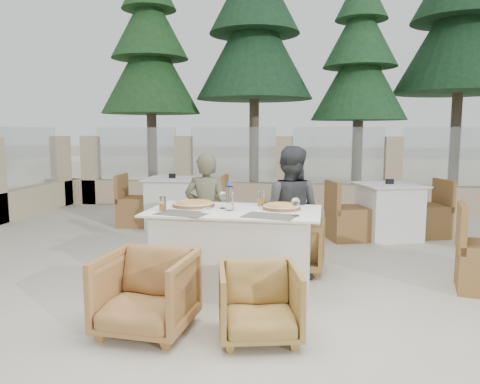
% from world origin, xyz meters
% --- Properties ---
extents(ground, '(80.00, 80.00, 0.00)m').
position_xyz_m(ground, '(0.00, 0.00, 0.00)').
color(ground, '#BDB6A1').
rests_on(ground, ground).
extents(sand_patch, '(30.00, 16.00, 0.01)m').
position_xyz_m(sand_patch, '(0.00, 14.00, 0.01)').
color(sand_patch, beige).
rests_on(sand_patch, ground).
extents(perimeter_wall_far, '(10.00, 0.34, 1.60)m').
position_xyz_m(perimeter_wall_far, '(0.00, 4.80, 0.80)').
color(perimeter_wall_far, tan).
rests_on(perimeter_wall_far, ground).
extents(pine_far_left, '(2.42, 2.42, 5.50)m').
position_xyz_m(pine_far_left, '(-3.50, 7.00, 2.75)').
color(pine_far_left, '#204B21').
rests_on(pine_far_left, ground).
extents(pine_mid_left, '(2.86, 2.86, 6.50)m').
position_xyz_m(pine_mid_left, '(-1.00, 7.50, 3.25)').
color(pine_mid_left, '#1B4124').
rests_on(pine_mid_left, ground).
extents(pine_centre, '(2.20, 2.20, 5.00)m').
position_xyz_m(pine_centre, '(1.50, 7.20, 2.50)').
color(pine_centre, '#224F28').
rests_on(pine_centre, ground).
extents(pine_mid_right, '(2.99, 2.99, 6.80)m').
position_xyz_m(pine_mid_right, '(3.80, 7.80, 3.40)').
color(pine_mid_right, '#183B20').
rests_on(pine_mid_right, ground).
extents(dining_table, '(1.60, 0.90, 0.77)m').
position_xyz_m(dining_table, '(-0.05, 0.09, 0.39)').
color(dining_table, white).
rests_on(dining_table, ground).
extents(placemat_near_left, '(0.50, 0.38, 0.00)m').
position_xyz_m(placemat_near_left, '(-0.46, -0.18, 0.77)').
color(placemat_near_left, '#545048').
rests_on(placemat_near_left, dining_table).
extents(placemat_near_right, '(0.50, 0.38, 0.00)m').
position_xyz_m(placemat_near_right, '(0.32, -0.17, 0.77)').
color(placemat_near_right, '#5A544D').
rests_on(placemat_near_right, dining_table).
extents(pizza_left, '(0.52, 0.52, 0.05)m').
position_xyz_m(pizza_left, '(-0.48, 0.22, 0.80)').
color(pizza_left, '#D1591C').
rests_on(pizza_left, dining_table).
extents(pizza_right, '(0.46, 0.46, 0.05)m').
position_xyz_m(pizza_right, '(0.38, 0.21, 0.79)').
color(pizza_right, orange).
rests_on(pizza_right, dining_table).
extents(water_bottle, '(0.09, 0.09, 0.26)m').
position_xyz_m(water_bottle, '(-0.09, 0.06, 0.90)').
color(water_bottle, '#AED1E5').
rests_on(water_bottle, dining_table).
extents(wine_glass_centre, '(0.08, 0.08, 0.18)m').
position_xyz_m(wine_glass_centre, '(-0.17, 0.15, 0.86)').
color(wine_glass_centre, white).
rests_on(wine_glass_centre, dining_table).
extents(wine_glass_corner, '(0.10, 0.10, 0.18)m').
position_xyz_m(wine_glass_corner, '(0.53, -0.13, 0.86)').
color(wine_glass_corner, silver).
rests_on(wine_glass_corner, dining_table).
extents(beer_glass_left, '(0.08, 0.08, 0.13)m').
position_xyz_m(beer_glass_left, '(-0.69, -0.08, 0.84)').
color(beer_glass_left, orange).
rests_on(beer_glass_left, dining_table).
extents(beer_glass_right, '(0.08, 0.08, 0.15)m').
position_xyz_m(beer_glass_right, '(0.17, 0.38, 0.84)').
color(beer_glass_right, orange).
rests_on(beer_glass_right, dining_table).
extents(olive_dish, '(0.15, 0.15, 0.04)m').
position_xyz_m(olive_dish, '(-0.25, -0.08, 0.79)').
color(olive_dish, white).
rests_on(olive_dish, dining_table).
extents(armchair_far_left, '(0.78, 0.80, 0.66)m').
position_xyz_m(armchair_far_left, '(-0.36, 0.67, 0.33)').
color(armchair_far_left, olive).
rests_on(armchair_far_left, ground).
extents(armchair_far_right, '(0.63, 0.65, 0.57)m').
position_xyz_m(armchair_far_right, '(0.48, 0.80, 0.28)').
color(armchair_far_right, olive).
rests_on(armchair_far_right, ground).
extents(armchair_near_left, '(0.69, 0.70, 0.61)m').
position_xyz_m(armchair_near_left, '(-0.51, -0.97, 0.30)').
color(armchair_near_left, olive).
rests_on(armchair_near_left, ground).
extents(armchair_near_right, '(0.70, 0.71, 0.54)m').
position_xyz_m(armchair_near_right, '(0.33, -0.92, 0.27)').
color(armchair_near_right, olive).
rests_on(armchair_near_right, ground).
extents(diner_left, '(0.49, 0.34, 1.28)m').
position_xyz_m(diner_left, '(-0.45, 0.61, 0.64)').
color(diner_left, '#4F4F39').
rests_on(diner_left, ground).
extents(diner_right, '(0.73, 0.61, 1.35)m').
position_xyz_m(diner_right, '(0.42, 0.64, 0.68)').
color(diner_right, '#36393B').
rests_on(diner_right, ground).
extents(bg_table_a, '(1.70, 0.95, 0.77)m').
position_xyz_m(bg_table_a, '(-1.58, 2.82, 0.39)').
color(bg_table_a, silver).
rests_on(bg_table_a, ground).
extents(bg_table_b, '(1.82, 1.33, 0.77)m').
position_xyz_m(bg_table_b, '(1.66, 2.59, 0.39)').
color(bg_table_b, silver).
rests_on(bg_table_b, ground).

